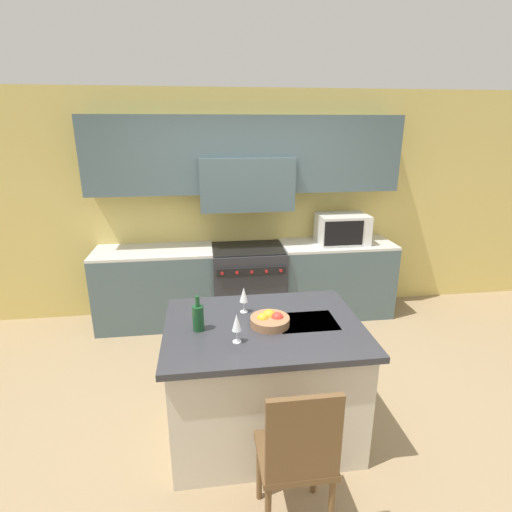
% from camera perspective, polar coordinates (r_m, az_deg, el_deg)
% --- Properties ---
extents(ground_plane, '(10.00, 10.00, 0.00)m').
position_cam_1_polar(ground_plane, '(3.71, 1.98, -20.04)').
color(ground_plane, '#997F5B').
extents(back_cabinetry, '(10.00, 0.46, 2.70)m').
position_cam_1_polar(back_cabinetry, '(4.83, -1.57, 9.92)').
color(back_cabinetry, '#DBC166').
rests_on(back_cabinetry, ground_plane).
extents(back_counter, '(3.57, 0.62, 0.93)m').
position_cam_1_polar(back_counter, '(4.89, -1.14, -3.81)').
color(back_counter, '#4C6066').
rests_on(back_counter, ground_plane).
extents(range_stove, '(0.85, 0.70, 0.92)m').
position_cam_1_polar(range_stove, '(4.87, -1.11, -3.95)').
color(range_stove, '#2D2D33').
rests_on(range_stove, ground_plane).
extents(microwave, '(0.59, 0.43, 0.35)m').
position_cam_1_polar(microwave, '(4.94, 12.22, 3.82)').
color(microwave, silver).
rests_on(microwave, back_counter).
extents(kitchen_island, '(1.42, 1.07, 0.92)m').
position_cam_1_polar(kitchen_island, '(3.17, 1.07, -17.06)').
color(kitchen_island, beige).
rests_on(kitchen_island, ground_plane).
extents(island_chair, '(0.42, 0.40, 1.02)m').
position_cam_1_polar(island_chair, '(2.45, 6.02, -26.28)').
color(island_chair, brown).
rests_on(island_chair, ground_plane).
extents(wine_bottle, '(0.08, 0.08, 0.26)m').
position_cam_1_polar(wine_bottle, '(2.83, -8.26, -8.65)').
color(wine_bottle, '#194723').
rests_on(wine_bottle, kitchen_island).
extents(wine_glass_near, '(0.06, 0.06, 0.21)m').
position_cam_1_polar(wine_glass_near, '(2.64, -2.78, -9.57)').
color(wine_glass_near, white).
rests_on(wine_glass_near, kitchen_island).
extents(wine_glass_far, '(0.06, 0.06, 0.21)m').
position_cam_1_polar(wine_glass_far, '(3.04, -1.76, -5.65)').
color(wine_glass_far, white).
rests_on(wine_glass_far, kitchen_island).
extents(fruit_bowl, '(0.28, 0.28, 0.10)m').
position_cam_1_polar(fruit_bowl, '(2.90, 2.00, -9.13)').
color(fruit_bowl, '#996B47').
rests_on(fruit_bowl, kitchen_island).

